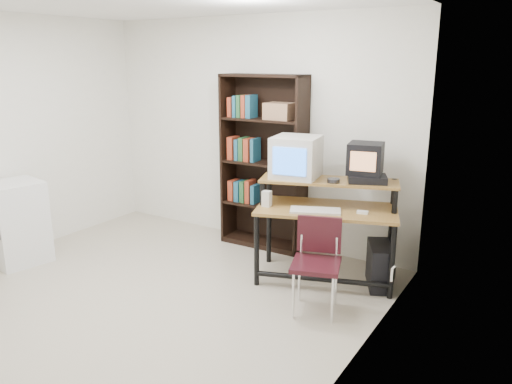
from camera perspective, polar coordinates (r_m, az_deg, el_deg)
The scene contains 17 objects.
floor at distance 4.75m, azimuth -13.61°, elevation -12.07°, with size 4.00×4.00×0.01m, color #BEB39D.
back_wall at distance 5.86m, azimuth -0.38°, elevation 6.92°, with size 4.00×0.01×2.60m, color white.
right_wall at distance 3.22m, azimuth 10.85°, elevation -0.10°, with size 0.01×4.00×2.60m, color white.
computer_desk at distance 4.88m, azimuth 8.10°, elevation -2.11°, with size 1.47×1.06×0.98m.
crt_monitor at distance 4.96m, azimuth 4.62°, elevation 3.96°, with size 0.51×0.51×0.42m.
vcr at distance 4.87m, azimuth 12.58°, elevation 1.43°, with size 0.36×0.26×0.08m, color black.
crt_tv at distance 4.89m, azimuth 12.40°, elevation 3.76°, with size 0.37×0.37×0.30m.
cd_spindle at distance 4.80m, azimuth 8.83°, elevation 1.23°, with size 0.12×0.12×0.05m, color #26262B.
keyboard at distance 4.71m, azimuth 6.79°, elevation -2.21°, with size 0.47×0.21×0.04m, color beige.
mousepad at distance 4.73m, azimuth 12.17°, elevation -2.59°, with size 0.22×0.18×0.01m, color black.
mouse at distance 4.73m, azimuth 12.07°, elevation -2.33°, with size 0.10×0.06×0.03m, color white.
desk_speaker at distance 4.83m, azimuth 1.24°, elevation -0.86°, with size 0.08×0.07×0.17m, color beige.
pc_tower at distance 4.96m, azimuth 13.92°, elevation -8.15°, with size 0.20×0.45×0.42m, color black.
school_chair at distance 4.34m, azimuth 7.01°, elevation -7.17°, with size 0.51×0.51×0.80m.
bookshelf at distance 5.67m, azimuth 0.96°, elevation 3.57°, with size 0.99×0.35×1.96m.
mini_fridge at distance 5.88m, azimuth -25.66°, elevation -3.16°, with size 0.61×0.62×0.88m.
wall_outlet at distance 4.59m, azimuth 15.39°, elevation -9.00°, with size 0.02×0.08×0.12m, color beige.
Camera 1 is at (3.09, -2.91, 2.12)m, focal length 35.00 mm.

